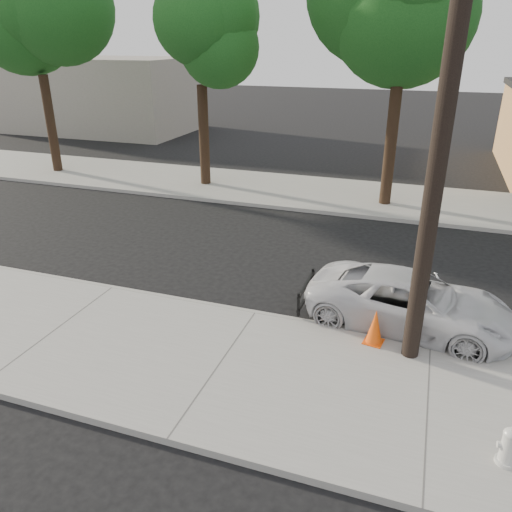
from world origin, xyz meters
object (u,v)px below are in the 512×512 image
Objects in this scene: utility_pole at (442,131)px; fire_hydrant at (509,447)px; traffic_cone at (375,327)px; police_cruiser at (411,302)px.

fire_hydrant is at bearing -58.15° from utility_pole.
utility_pole is 4.24m from traffic_cone.
fire_hydrant is 3.59m from traffic_cone.
fire_hydrant is at bearing -49.39° from traffic_cone.
traffic_cone is at bearing 165.39° from utility_pole.
utility_pole reaches higher than traffic_cone.
police_cruiser reaches higher than traffic_cone.
utility_pole is at bearing -168.47° from police_cruiser.
utility_pole is 1.93× the size of police_cruiser.
utility_pole is 5.17m from fire_hydrant.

